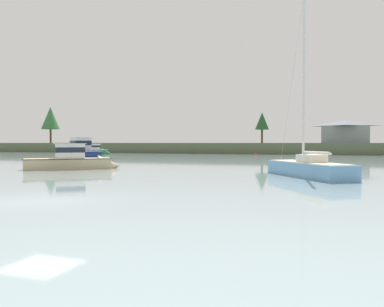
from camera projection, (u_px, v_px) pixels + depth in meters
name	position (u px, v px, depth m)	size (l,w,h in m)	color
ground_plane	(41.00, 201.00, 15.48)	(502.20, 502.20, 0.00)	gray
far_shore_bank	(294.00, 147.00, 99.13)	(225.99, 49.50, 2.16)	#4C563D
cruiser_sand	(77.00, 163.00, 34.18)	(7.30, 6.61, 4.14)	tan
sailboat_skyblue	(308.00, 173.00, 26.12)	(6.07, 7.78, 12.72)	#669ECC
cruiser_green	(94.00, 152.00, 77.91)	(7.25, 4.38, 3.43)	#236B3D
cruiser_navy	(79.00, 154.00, 55.92)	(8.96, 7.44, 5.06)	navy
mooring_buoy_red	(256.00, 155.00, 73.10)	(0.42, 0.42, 0.47)	red
shore_tree_inland_c	(262.00, 121.00, 99.41)	(3.38, 3.38, 7.39)	brown
shore_tree_far_right	(50.00, 118.00, 103.79)	(4.58, 4.58, 9.09)	brown
cottage_behind_trees	(345.00, 131.00, 99.32)	(11.47, 9.74, 5.56)	gray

